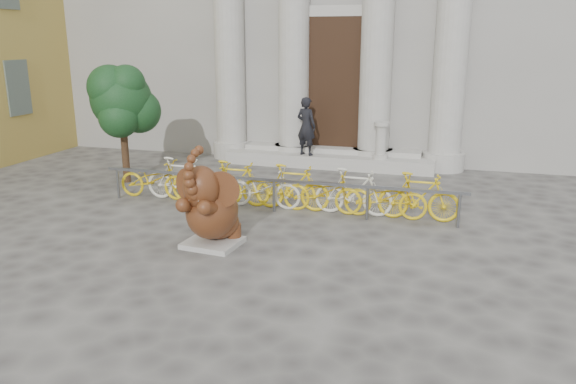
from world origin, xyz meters
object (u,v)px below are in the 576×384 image
(elephant_statue, at_px, (211,210))
(pedestrian, at_px, (306,126))
(bike_rack, at_px, (277,186))
(tree, at_px, (122,101))

(elephant_statue, xyz_separation_m, pedestrian, (0.04, 6.67, 0.51))
(pedestrian, bearing_deg, bike_rack, 115.69)
(bike_rack, bearing_deg, tree, 165.48)
(elephant_statue, distance_m, pedestrian, 6.69)
(bike_rack, distance_m, pedestrian, 4.21)
(elephant_statue, bearing_deg, bike_rack, 86.20)
(pedestrian, bearing_deg, tree, 56.99)
(bike_rack, xyz_separation_m, pedestrian, (-0.40, 4.14, 0.69))
(tree, bearing_deg, pedestrian, 36.83)
(tree, distance_m, pedestrian, 5.08)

